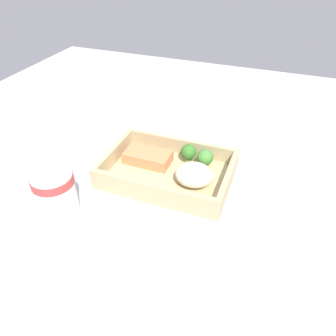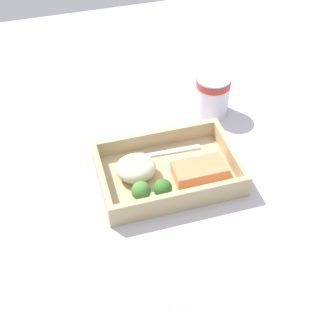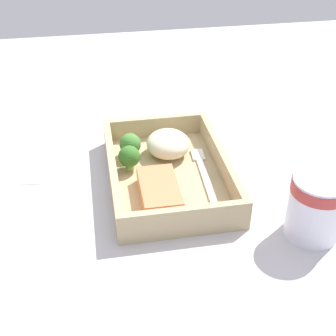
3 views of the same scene
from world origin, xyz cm
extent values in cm
cube|color=#B4B2B7|center=(0.00, 0.00, -1.00)|extent=(160.00, 160.00, 2.00)
cube|color=tan|center=(0.00, 0.00, 0.60)|extent=(28.87, 19.80, 1.20)
cube|color=tan|center=(0.00, -9.30, 3.15)|extent=(28.87, 1.20, 3.89)
cube|color=tan|center=(0.00, 9.30, 3.15)|extent=(28.87, 1.20, 3.89)
cube|color=tan|center=(-13.83, 0.00, 3.15)|extent=(1.20, 17.40, 3.89)
cube|color=tan|center=(13.83, 0.00, 3.15)|extent=(1.20, 17.40, 3.89)
cube|color=#EF7E4F|center=(-6.06, 2.47, 2.59)|extent=(10.96, 6.02, 2.78)
ellipsoid|color=beige|center=(6.57, -1.20, 3.41)|extent=(8.41, 7.81, 4.43)
cylinder|color=#7FA458|center=(7.15, 5.60, 1.95)|extent=(1.47, 1.47, 1.50)
sphere|color=#447F34|center=(7.15, 5.60, 3.76)|extent=(3.86, 3.86, 3.86)
cylinder|color=#7DA05D|center=(2.91, 6.21, 2.02)|extent=(1.43, 1.43, 1.65)
sphere|color=#346C26|center=(2.91, 6.21, 3.88)|extent=(3.77, 3.77, 3.77)
cube|color=white|center=(-2.85, -6.01, 1.42)|extent=(12.44, 1.66, 0.44)
cube|color=white|center=(5.04, -6.37, 1.42)|extent=(3.50, 2.35, 0.44)
cylinder|color=silver|center=(-16.62, -18.58, 4.91)|extent=(7.94, 7.94, 9.82)
cylinder|color=#B23833|center=(-16.62, -18.58, 8.54)|extent=(8.18, 8.18, 1.77)
cube|color=white|center=(6.88, 23.65, 0.12)|extent=(8.90, 12.27, 0.24)
camera|label=1|loc=(21.12, -56.29, 47.39)|focal=35.00mm
camera|label=2|loc=(19.59, 66.07, 71.20)|focal=50.00mm
camera|label=3|loc=(-64.14, 11.42, 47.29)|focal=50.00mm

